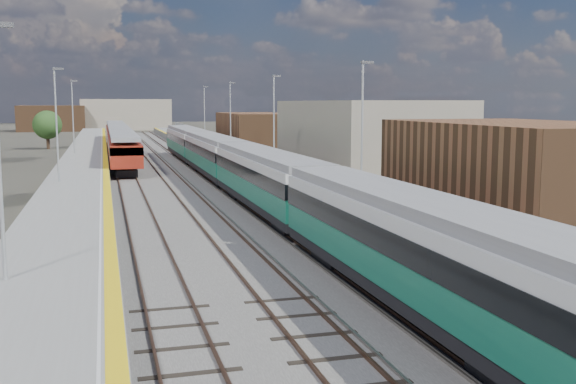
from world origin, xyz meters
name	(u,v)px	position (x,y,z in m)	size (l,w,h in m)	color
ground	(185,170)	(0.00, 50.00, 0.00)	(320.00, 320.00, 0.00)	#47443A
ballast_bed	(158,168)	(-2.25, 52.50, 0.03)	(10.50, 155.00, 0.06)	#565451
tracks	(163,165)	(-1.65, 54.18, 0.11)	(8.96, 160.00, 0.17)	#4C3323
platform_right	(235,161)	(5.28, 52.49, 0.54)	(4.70, 155.00, 8.52)	slate
platform_left	(84,164)	(-9.05, 52.49, 0.52)	(4.30, 155.00, 8.52)	slate
buildings	(48,81)	(-18.12, 138.60, 10.70)	(72.00, 185.50, 40.00)	brown
green_train	(235,163)	(1.50, 32.67, 2.07)	(2.67, 74.31, 2.93)	black
red_train	(119,139)	(-5.50, 68.69, 1.98)	(2.65, 53.82, 3.35)	black
tree_c	(47,125)	(-14.46, 83.04, 3.26)	(3.83, 3.83, 5.19)	#382619
tree_d	(370,125)	(22.92, 60.58, 3.64)	(4.27, 4.27, 5.79)	#382619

